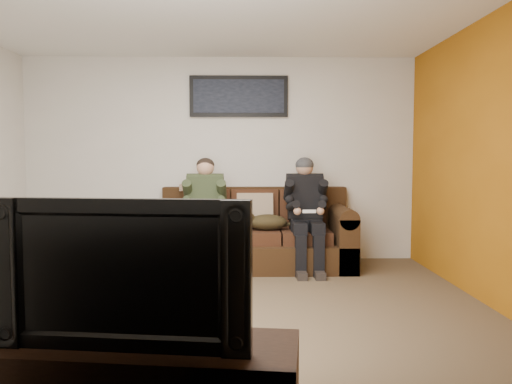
{
  "coord_description": "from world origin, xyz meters",
  "views": [
    {
      "loc": [
        0.33,
        -4.19,
        1.33
      ],
      "look_at": [
        0.43,
        1.2,
        0.95
      ],
      "focal_mm": 35.0,
      "sensor_mm": 36.0,
      "label": 1
    }
  ],
  "objects_px": {
    "television": "(128,270)",
    "framed_poster": "(239,96)",
    "sofa": "(255,237)",
    "cat": "(266,222)",
    "person_left": "(204,207)",
    "person_right": "(306,206)"
  },
  "relations": [
    {
      "from": "television",
      "to": "framed_poster",
      "type": "bearing_deg",
      "value": 91.36
    },
    {
      "from": "sofa",
      "to": "cat",
      "type": "bearing_deg",
      "value": -53.15
    },
    {
      "from": "framed_poster",
      "to": "person_left",
      "type": "bearing_deg",
      "value": -124.52
    },
    {
      "from": "person_left",
      "to": "sofa",
      "type": "bearing_deg",
      "value": 18.03
    },
    {
      "from": "person_left",
      "to": "framed_poster",
      "type": "height_order",
      "value": "framed_poster"
    },
    {
      "from": "person_left",
      "to": "framed_poster",
      "type": "bearing_deg",
      "value": 55.48
    },
    {
      "from": "sofa",
      "to": "person_left",
      "type": "bearing_deg",
      "value": -161.97
    },
    {
      "from": "sofa",
      "to": "person_right",
      "type": "relative_size",
      "value": 1.74
    },
    {
      "from": "sofa",
      "to": "television",
      "type": "relative_size",
      "value": 2.0
    },
    {
      "from": "framed_poster",
      "to": "cat",
      "type": "bearing_deg",
      "value": -59.4
    },
    {
      "from": "framed_poster",
      "to": "sofa",
      "type": "bearing_deg",
      "value": -62.44
    },
    {
      "from": "sofa",
      "to": "framed_poster",
      "type": "distance_m",
      "value": 1.8
    },
    {
      "from": "television",
      "to": "person_right",
      "type": "bearing_deg",
      "value": 78.37
    },
    {
      "from": "cat",
      "to": "television",
      "type": "height_order",
      "value": "television"
    },
    {
      "from": "person_right",
      "to": "cat",
      "type": "height_order",
      "value": "person_right"
    },
    {
      "from": "sofa",
      "to": "framed_poster",
      "type": "xyz_separation_m",
      "value": [
        -0.2,
        0.38,
        1.74
      ]
    },
    {
      "from": "person_left",
      "to": "framed_poster",
      "type": "xyz_separation_m",
      "value": [
        0.4,
        0.58,
        1.35
      ]
    },
    {
      "from": "person_left",
      "to": "cat",
      "type": "height_order",
      "value": "person_left"
    },
    {
      "from": "person_left",
      "to": "cat",
      "type": "relative_size",
      "value": 2.0
    },
    {
      "from": "sofa",
      "to": "framed_poster",
      "type": "height_order",
      "value": "framed_poster"
    },
    {
      "from": "sofa",
      "to": "cat",
      "type": "xyz_separation_m",
      "value": [
        0.13,
        -0.17,
        0.21
      ]
    },
    {
      "from": "person_left",
      "to": "television",
      "type": "distance_m",
      "value": 3.59
    }
  ]
}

